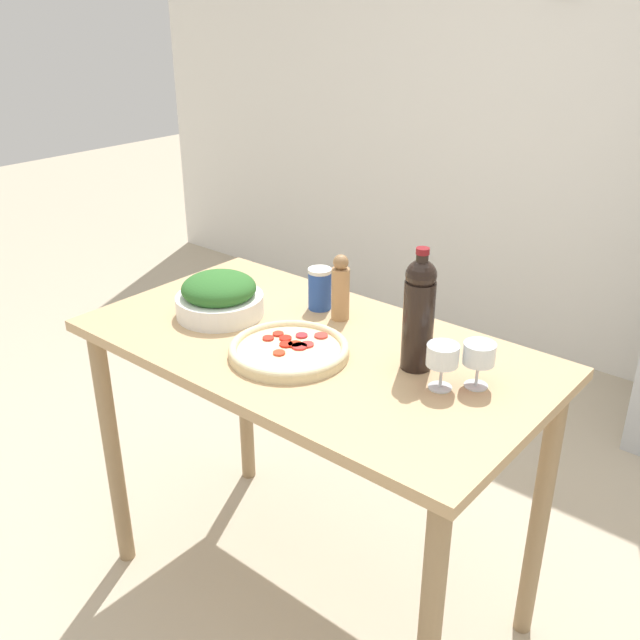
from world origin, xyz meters
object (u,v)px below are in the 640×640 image
wine_bottle (419,312)px  wine_glass_far (479,355)px  salad_bowl (219,297)px  salt_canister (320,289)px  homemade_pizza (289,350)px  wine_glass_near (442,357)px  pepper_mill (340,289)px

wine_bottle → wine_glass_far: (0.18, 0.01, -0.07)m
salad_bowl → salt_canister: salad_bowl is taller
wine_bottle → homemade_pizza: wine_bottle is taller
salad_bowl → wine_bottle: bearing=9.0°
wine_glass_far → salad_bowl: size_ratio=0.45×
wine_glass_far → homemade_pizza: 0.52m
salt_canister → wine_bottle: bearing=-16.7°
wine_glass_far → salad_bowl: salad_bowl is taller
wine_glass_far → salad_bowl: (-0.83, -0.12, -0.03)m
homemade_pizza → wine_bottle: bearing=28.3°
wine_glass_near → wine_glass_far: same height
salad_bowl → salt_canister: bearing=49.2°
homemade_pizza → salt_canister: bearing=114.9°
wine_glass_far → salt_canister: (-0.63, 0.12, -0.02)m
wine_bottle → wine_glass_near: (0.11, -0.05, -0.07)m
wine_bottle → wine_glass_far: wine_bottle is taller
salad_bowl → wine_glass_near: bearing=3.8°
wine_bottle → pepper_mill: bearing=161.8°
pepper_mill → homemade_pizza: (0.04, -0.28, -0.08)m
wine_bottle → homemade_pizza: 0.38m
pepper_mill → salt_canister: bearing=168.7°
wine_glass_far → pepper_mill: size_ratio=0.59×
wine_bottle → homemade_pizza: (-0.31, -0.17, -0.15)m
wine_glass_near → pepper_mill: pepper_mill is taller
salt_canister → pepper_mill: bearing=-11.3°
wine_glass_near → wine_glass_far: size_ratio=1.00×
wine_bottle → pepper_mill: size_ratio=1.62×
wine_bottle → wine_glass_near: 0.14m
salad_bowl → salt_canister: (0.21, 0.24, 0.01)m
salad_bowl → pepper_mill: bearing=35.7°
wine_bottle → salad_bowl: 0.67m
wine_glass_near → salt_canister: 0.59m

